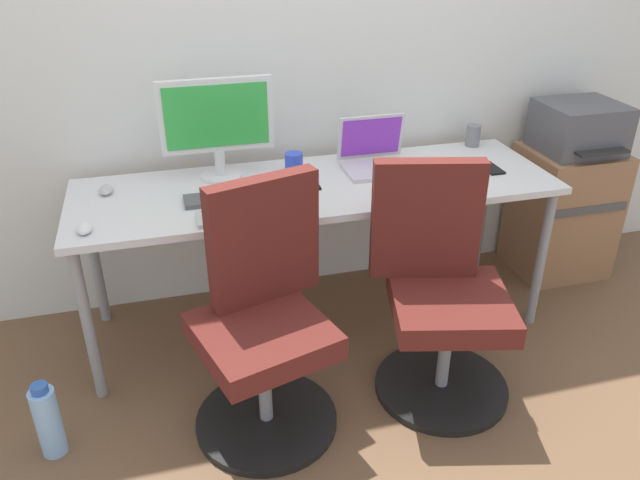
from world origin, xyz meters
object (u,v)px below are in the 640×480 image
Objects in this scene: side_cabinet at (562,211)px; office_chair_left at (264,323)px; water_bottle_on_floor at (48,421)px; office_chair_right at (440,295)px; desktop_monitor at (217,122)px; open_laptop at (376,156)px; printer at (579,127)px; coffee_mug at (294,163)px.

office_chair_left is at bearing -158.01° from side_cabinet.
side_cabinet reaches higher than water_bottle_on_floor.
desktop_monitor reaches higher than office_chair_right.
office_chair_left is 3.03× the size of water_bottle_on_floor.
open_laptop reaches higher than water_bottle_on_floor.
printer is at bearing 15.43° from water_bottle_on_floor.
desktop_monitor is (-0.04, 0.73, 0.54)m from office_chair_left.
printer is 1.29× the size of water_bottle_on_floor.
coffee_mug is (0.32, -0.04, -0.20)m from desktop_monitor.
office_chair_left reaches higher than coffee_mug.
desktop_monitor is (-1.77, 0.04, 0.16)m from printer.
office_chair_right reaches higher than side_cabinet.
open_laptop is at bearing -5.00° from coffee_mug.
printer is at bearing -90.00° from side_cabinet.
side_cabinet is 2.18× the size of open_laptop.
office_chair_right is 2.35× the size of printer.
water_bottle_on_floor is at bearing -164.55° from side_cabinet.
coffee_mug is (-1.45, -0.00, -0.04)m from printer.
printer is at bearing 1.87° from open_laptop.
side_cabinet is at bearing 34.03° from office_chair_right.
office_chair_left reaches higher than printer.
office_chair_left reaches higher than open_laptop.
side_cabinet is 1.41× the size of desktop_monitor.
office_chair_left is 0.82m from coffee_mug.
office_chair_right is 3.03× the size of water_bottle_on_floor.
water_bottle_on_floor is 1.00× the size of open_laptop.
open_laptop is at bearing -5.86° from desktop_monitor.
office_chair_right is 1.30m from printer.
coffee_mug is (-0.42, 0.69, 0.33)m from office_chair_right.
open_laptop reaches higher than coffee_mug.
open_laptop is 3.37× the size of coffee_mug.
side_cabinet is 2.18× the size of water_bottle_on_floor.
coffee_mug reaches higher than water_bottle_on_floor.
printer is 1.45m from coffee_mug.
desktop_monitor reaches higher than printer.
open_laptop is at bearing -178.13° from printer.
desktop_monitor reaches higher than open_laptop.
office_chair_left is 0.69m from office_chair_right.
desktop_monitor is 1.55× the size of open_laptop.
side_cabinet is (1.03, 0.70, -0.08)m from office_chair_right.
office_chair_right is at bearing -59.06° from coffee_mug.
desktop_monitor is at bearing 178.83° from printer.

